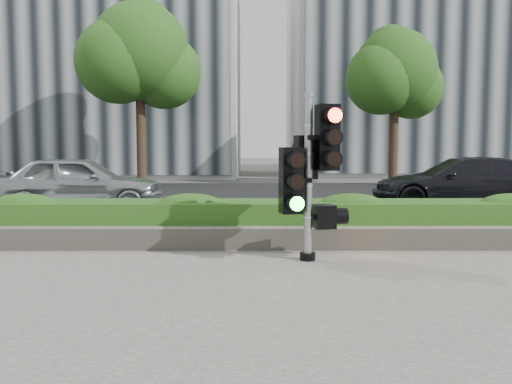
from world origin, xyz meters
TOP-DOWN VIEW (x-y plane):
  - ground at (0.00, 0.00)m, footprint 120.00×120.00m
  - sidewalk at (0.00, -2.50)m, footprint 16.00×11.00m
  - road at (0.00, 10.00)m, footprint 60.00×13.00m
  - curb at (0.00, 3.15)m, footprint 60.00×0.25m
  - stone_wall at (0.00, 1.90)m, footprint 12.00×0.32m
  - hedge at (0.00, 2.55)m, footprint 12.00×1.00m
  - building_left at (-9.00, 23.00)m, footprint 16.00×9.00m
  - building_right at (11.00, 25.00)m, footprint 18.00×10.00m
  - tree_left at (-4.52, 14.56)m, footprint 4.61×4.03m
  - tree_right at (5.48, 15.55)m, footprint 4.10×3.58m
  - traffic_signal at (0.65, 1.10)m, footprint 0.84×0.67m
  - car_silver at (-4.48, 6.92)m, footprint 4.20×2.05m
  - car_dark at (5.24, 7.51)m, footprint 4.62×2.07m

SIDE VIEW (x-z plane):
  - ground at x=0.00m, z-range 0.00..0.00m
  - road at x=0.00m, z-range 0.00..0.02m
  - sidewalk at x=0.00m, z-range 0.00..0.03m
  - curb at x=0.00m, z-range 0.00..0.12m
  - stone_wall at x=0.00m, z-range 0.03..0.37m
  - hedge at x=0.00m, z-range 0.03..0.71m
  - car_dark at x=5.24m, z-range 0.02..1.34m
  - car_silver at x=-4.48m, z-range 0.02..1.40m
  - traffic_signal at x=0.65m, z-range 0.15..2.49m
  - tree_right at x=5.48m, z-range 1.22..7.75m
  - tree_left at x=-4.52m, z-range 1.37..8.72m
  - building_right at x=11.00m, z-range 0.00..12.00m
  - building_left at x=-9.00m, z-range 0.00..15.00m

